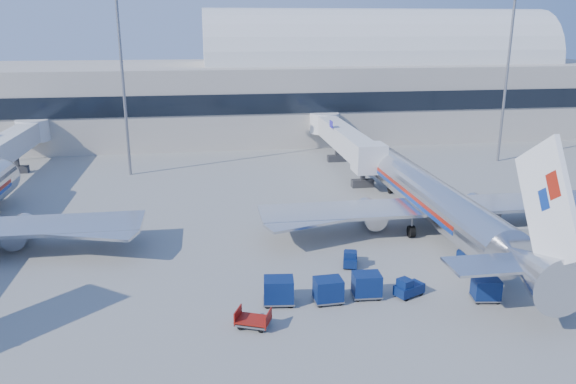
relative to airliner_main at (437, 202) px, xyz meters
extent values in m
plane|color=gray|center=(-10.00, -4.51, -2.93)|extent=(260.00, 260.00, 0.00)
cube|color=#B2AA9E|center=(-35.00, 51.49, 3.07)|extent=(170.00, 28.00, 12.00)
cube|color=black|center=(-35.00, 37.54, 4.07)|extent=(170.00, 0.40, 3.00)
cylinder|color=silver|center=(10.00, 51.49, 9.07)|extent=(60.00, 18.00, 18.00)
cylinder|color=silver|center=(0.00, 1.49, -0.03)|extent=(3.80, 28.00, 3.80)
sphere|color=silver|center=(0.00, 15.49, -0.03)|extent=(3.72, 3.72, 3.72)
cone|color=silver|center=(0.00, -15.51, 0.37)|extent=(3.80, 6.00, 3.80)
cube|color=#9E190C|center=(0.00, 2.49, 0.22)|extent=(3.85, 20.16, 0.32)
cube|color=navy|center=(0.00, 2.49, -0.15)|extent=(3.85, 20.16, 0.32)
cube|color=white|center=(0.00, -16.01, 4.77)|extent=(0.35, 7.79, 8.74)
cube|color=silver|center=(0.00, -15.01, 0.57)|extent=(11.00, 3.00, 0.18)
cube|color=silver|center=(0.00, 0.49, -0.63)|extent=(32.00, 5.00, 0.28)
cylinder|color=#B7B7BC|center=(-5.50, 1.99, -1.58)|extent=(2.10, 3.80, 2.10)
cylinder|color=#B7B7BC|center=(5.50, 1.99, -1.58)|extent=(2.10, 3.80, 2.10)
cylinder|color=black|center=(0.00, 12.49, -2.48)|extent=(0.40, 0.90, 0.90)
sphere|color=silver|center=(-42.00, 15.49, -0.03)|extent=(3.72, 3.72, 3.72)
cylinder|color=#B7B7BC|center=(-36.50, 1.99, -1.58)|extent=(2.10, 3.80, 2.10)
cube|color=silver|center=(-2.40, 25.49, 1.07)|extent=(2.70, 24.00, 2.70)
cube|color=silver|center=(-2.40, 13.29, 1.07)|extent=(3.40, 3.20, 3.20)
cylinder|color=silver|center=(-2.40, 36.99, 1.07)|extent=(4.40, 4.40, 3.00)
cube|color=#2D2D30|center=(-2.40, 15.49, -1.13)|extent=(0.50, 0.50, 3.00)
cube|color=#2D2D30|center=(-2.40, 15.49, -2.48)|extent=(2.60, 1.00, 0.90)
cube|color=#2D2D30|center=(-2.40, 28.49, -1.13)|extent=(0.50, 0.50, 3.00)
cube|color=#2D2D30|center=(-2.40, 28.49, -2.48)|extent=(2.60, 1.00, 0.90)
cube|color=navy|center=(-4.00, 25.49, 2.87)|extent=(0.12, 1.40, 0.90)
cube|color=silver|center=(-44.40, 25.49, 1.07)|extent=(2.70, 24.00, 2.70)
cylinder|color=silver|center=(-44.40, 36.99, 1.07)|extent=(4.40, 4.40, 3.00)
cube|color=#2D2D30|center=(-44.40, 28.49, -1.13)|extent=(0.50, 0.50, 3.00)
cube|color=#2D2D30|center=(-44.40, 28.49, -2.48)|extent=(2.60, 1.00, 0.90)
cylinder|color=slate|center=(-30.00, 25.49, 8.07)|extent=(0.36, 0.36, 22.00)
cylinder|color=slate|center=(20.00, 25.49, 8.07)|extent=(0.36, 0.36, 22.00)
cube|color=#9E9E96|center=(8.00, -2.51, -2.48)|extent=(3.00, 0.55, 0.90)
cube|color=#9E9E96|center=(11.30, -2.51, -2.48)|extent=(3.00, 0.55, 0.90)
cube|color=#091B4A|center=(-6.81, -11.80, -2.42)|extent=(2.37, 1.87, 0.69)
cube|color=#091B4A|center=(-7.23, -12.00, -1.87)|extent=(1.15, 1.19, 0.64)
cylinder|color=black|center=(-6.33, -11.11, -2.67)|extent=(0.55, 0.41, 0.52)
cube|color=#091B4A|center=(0.28, -6.96, -2.38)|extent=(2.45, 2.38, 0.74)
cube|color=#091B4A|center=(-0.09, -6.63, -1.79)|extent=(1.33, 1.33, 0.69)
cylinder|color=black|center=(1.16, -7.18, -2.65)|extent=(0.56, 0.54, 0.55)
cube|color=#091B4A|center=(-9.56, -6.12, -2.42)|extent=(1.59, 2.33, 0.69)
cube|color=#091B4A|center=(-9.69, -6.57, -1.87)|extent=(1.11, 1.04, 0.65)
cylinder|color=black|center=(-9.77, -5.30, -2.67)|extent=(0.33, 0.55, 0.52)
cube|color=#091B4A|center=(-9.83, -11.56, -1.92)|extent=(1.97, 1.56, 1.53)
cube|color=slate|center=(-9.83, -11.56, -2.69)|extent=(2.07, 1.62, 0.11)
cylinder|color=black|center=(-9.06, -11.01, -2.72)|extent=(0.43, 0.19, 0.42)
cube|color=#091B4A|center=(-12.64, -11.91, -1.94)|extent=(1.94, 1.55, 1.51)
cube|color=slate|center=(-12.64, -11.91, -2.70)|extent=(2.05, 1.61, 0.10)
cylinder|color=black|center=(-11.94, -11.30, -2.72)|extent=(0.42, 0.19, 0.42)
cube|color=#091B4A|center=(-16.00, -11.61, -1.87)|extent=(2.16, 1.76, 1.61)
cube|color=slate|center=(-16.00, -11.61, -2.68)|extent=(2.28, 1.83, 0.11)
cylinder|color=black|center=(-15.16, -11.08, -2.70)|extent=(0.46, 0.22, 0.45)
cube|color=#091B4A|center=(-1.87, -13.27, -2.00)|extent=(1.93, 1.60, 1.41)
cube|color=slate|center=(-1.87, -13.27, -2.71)|extent=(2.03, 1.66, 0.10)
cylinder|color=black|center=(-1.12, -12.84, -2.73)|extent=(0.41, 0.21, 0.39)
cube|color=#091B4A|center=(6.26, -9.78, -1.93)|extent=(2.00, 1.62, 1.52)
cube|color=slate|center=(6.26, -9.78, -2.70)|extent=(2.11, 1.68, 0.10)
cylinder|color=black|center=(6.94, -9.15, -2.72)|extent=(0.43, 0.20, 0.42)
cube|color=slate|center=(-18.01, -14.41, -2.59)|extent=(2.48, 2.12, 0.11)
cube|color=maroon|center=(-18.01, -14.41, -2.40)|extent=(2.50, 2.17, 0.08)
cylinder|color=black|center=(-17.19, -14.18, -2.74)|extent=(0.41, 0.29, 0.38)
camera|label=1|loc=(-20.55, -45.77, 15.28)|focal=35.00mm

